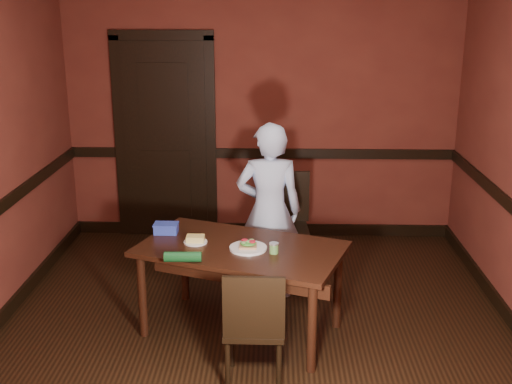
# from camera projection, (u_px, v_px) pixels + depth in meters

# --- Properties ---
(floor) EXTENTS (4.00, 4.50, 0.01)m
(floor) POSITION_uv_depth(u_px,v_px,m) (255.00, 339.00, 4.81)
(floor) COLOR black
(floor) RESTS_ON ground
(wall_back) EXTENTS (4.00, 0.02, 2.70)m
(wall_back) POSITION_uv_depth(u_px,v_px,m) (262.00, 110.00, 6.57)
(wall_back) COLOR maroon
(wall_back) RESTS_ON ground
(wall_front) EXTENTS (4.00, 0.02, 2.70)m
(wall_front) POSITION_uv_depth(u_px,v_px,m) (234.00, 324.00, 2.27)
(wall_front) COLOR maroon
(wall_front) RESTS_ON ground
(dado_back) EXTENTS (4.00, 0.03, 0.10)m
(dado_back) POSITION_uv_depth(u_px,v_px,m) (261.00, 153.00, 6.69)
(dado_back) COLOR black
(dado_back) RESTS_ON ground
(baseboard_back) EXTENTS (4.00, 0.03, 0.12)m
(baseboard_back) POSITION_uv_depth(u_px,v_px,m) (261.00, 229.00, 6.93)
(baseboard_back) COLOR black
(baseboard_back) RESTS_ON ground
(door) EXTENTS (1.05, 0.07, 2.20)m
(door) POSITION_uv_depth(u_px,v_px,m) (165.00, 135.00, 6.64)
(door) COLOR black
(door) RESTS_ON ground
(dining_table) EXTENTS (1.67, 1.29, 0.69)m
(dining_table) POSITION_uv_depth(u_px,v_px,m) (241.00, 289.00, 4.84)
(dining_table) COLOR black
(dining_table) RESTS_ON floor
(chair_far) EXTENTS (0.47, 0.47, 0.95)m
(chair_far) POSITION_uv_depth(u_px,v_px,m) (284.00, 228.00, 5.75)
(chair_far) COLOR black
(chair_far) RESTS_ON floor
(chair_near) EXTENTS (0.39, 0.39, 0.83)m
(chair_near) POSITION_uv_depth(u_px,v_px,m) (254.00, 324.00, 4.18)
(chair_near) COLOR black
(chair_near) RESTS_ON floor
(person) EXTENTS (0.56, 0.38, 1.50)m
(person) POSITION_uv_depth(u_px,v_px,m) (269.00, 211.00, 5.34)
(person) COLOR #AFC7EA
(person) RESTS_ON floor
(sandwich_plate) EXTENTS (0.28, 0.28, 0.07)m
(sandwich_plate) POSITION_uv_depth(u_px,v_px,m) (248.00, 247.00, 4.68)
(sandwich_plate) COLOR silver
(sandwich_plate) RESTS_ON dining_table
(sauce_jar) EXTENTS (0.07, 0.07, 0.08)m
(sauce_jar) POSITION_uv_depth(u_px,v_px,m) (274.00, 248.00, 4.60)
(sauce_jar) COLOR #568940
(sauce_jar) RESTS_ON dining_table
(cheese_saucer) EXTENTS (0.18, 0.18, 0.06)m
(cheese_saucer) POSITION_uv_depth(u_px,v_px,m) (195.00, 240.00, 4.81)
(cheese_saucer) COLOR silver
(cheese_saucer) RESTS_ON dining_table
(food_tub) EXTENTS (0.19, 0.13, 0.08)m
(food_tub) POSITION_uv_depth(u_px,v_px,m) (166.00, 228.00, 5.00)
(food_tub) COLOR #3148BE
(food_tub) RESTS_ON dining_table
(wrapped_veg) EXTENTS (0.26, 0.08, 0.07)m
(wrapped_veg) POSITION_uv_depth(u_px,v_px,m) (183.00, 257.00, 4.46)
(wrapped_veg) COLOR #10411B
(wrapped_veg) RESTS_ON dining_table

